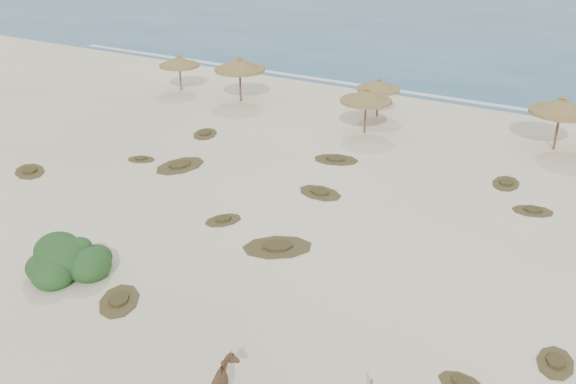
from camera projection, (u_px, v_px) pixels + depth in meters
name	position (u px, v px, depth m)	size (l,w,h in m)	color
ground	(244.00, 275.00, 23.42)	(160.00, 160.00, 0.00)	#F9EFCC
ocean	(573.00, 6.00, 82.08)	(200.00, 100.00, 0.01)	#29547D
foam_line	(458.00, 100.00, 43.76)	(70.00, 0.60, 0.01)	silver
palapa_0	(179.00, 62.00, 45.12)	(2.86, 2.86, 2.65)	brown
palapa_1	(240.00, 65.00, 42.53)	(4.43, 4.43, 3.16)	brown
palapa_2	(379.00, 85.00, 39.76)	(2.93, 2.93, 2.55)	brown
palapa_3	(366.00, 96.00, 36.79)	(3.76, 3.76, 2.82)	brown
palapa_4	(561.00, 107.00, 34.20)	(3.73, 3.73, 3.12)	brown
bush	(66.00, 260.00, 23.40)	(3.43, 3.02, 1.54)	#275424
scrub_0	(30.00, 171.00, 32.23)	(2.59, 2.35, 0.16)	brown
scrub_1	(180.00, 165.00, 32.92)	(2.33, 3.11, 0.16)	brown
scrub_2	(223.00, 220.00, 27.34)	(1.71, 1.94, 0.16)	brown
scrub_3	(320.00, 192.00, 29.88)	(2.40, 1.77, 0.16)	brown
scrub_4	(555.00, 362.00, 18.94)	(1.23, 1.74, 0.16)	brown
scrub_6	(205.00, 134.00, 37.35)	(2.09, 2.44, 0.16)	brown
scrub_7	(533.00, 211.00, 28.15)	(2.03, 1.62, 0.16)	brown
scrub_8	(141.00, 159.00, 33.72)	(1.71, 1.41, 0.16)	brown
scrub_9	(278.00, 247.00, 25.23)	(3.31, 3.12, 0.16)	brown
scrub_10	(506.00, 183.00, 30.87)	(1.44, 2.05, 0.16)	brown
scrub_11	(119.00, 301.00, 21.85)	(2.25, 2.46, 0.16)	brown
scrub_12	(461.00, 383.00, 18.14)	(1.39, 0.96, 0.16)	brown
scrub_13	(336.00, 159.00, 33.68)	(2.69, 2.13, 0.16)	brown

